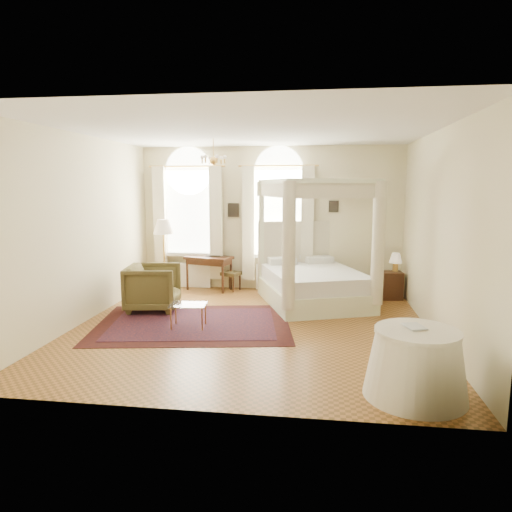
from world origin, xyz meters
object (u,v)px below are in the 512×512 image
at_px(canopy_bed, 314,276).
at_px(side_table, 416,364).
at_px(nightstand, 392,285).
at_px(floor_lamp, 163,231).
at_px(armchair, 153,287).
at_px(writing_desk, 209,261).
at_px(stool, 231,275).
at_px(coffee_table, 188,306).

distance_m(canopy_bed, side_table, 4.24).
distance_m(nightstand, floor_lamp, 5.09).
distance_m(nightstand, armchair, 5.00).
distance_m(writing_desk, stool, 0.61).
bearing_deg(side_table, writing_desk, 125.92).
distance_m(nightstand, side_table, 4.71).
bearing_deg(writing_desk, nightstand, -4.57).
bearing_deg(nightstand, stool, 174.75).
xyz_separation_m(canopy_bed, side_table, (1.20, -4.07, -0.18)).
bearing_deg(canopy_bed, armchair, -163.78).
xyz_separation_m(writing_desk, floor_lamp, (-0.87, -0.60, 0.76)).
distance_m(stool, armchair, 2.21).
bearing_deg(stool, canopy_bed, -26.54).
relative_size(writing_desk, coffee_table, 1.81).
xyz_separation_m(stool, armchair, (-1.20, -1.85, 0.08)).
relative_size(canopy_bed, nightstand, 4.75).
distance_m(armchair, floor_lamp, 1.61).
relative_size(nightstand, armchair, 0.60).
bearing_deg(floor_lamp, canopy_bed, -6.05).
bearing_deg(stool, coffee_table, -93.97).
bearing_deg(armchair, floor_lamp, 0.68).
relative_size(writing_desk, armchair, 1.18).
bearing_deg(coffee_table, armchair, 134.57).
bearing_deg(coffee_table, writing_desk, 96.52).
xyz_separation_m(canopy_bed, nightstand, (1.65, 0.63, -0.28)).
xyz_separation_m(writing_desk, stool, (0.53, 0.00, -0.31)).
bearing_deg(side_table, floor_lamp, 135.55).
xyz_separation_m(writing_desk, armchair, (-0.67, -1.85, -0.23)).
height_order(nightstand, writing_desk, writing_desk).
bearing_deg(canopy_bed, nightstand, 20.71).
relative_size(writing_desk, floor_lamp, 0.69).
bearing_deg(writing_desk, side_table, -54.08).
distance_m(nightstand, writing_desk, 4.12).
height_order(armchair, floor_lamp, floor_lamp).
distance_m(floor_lamp, side_table, 6.39).
relative_size(writing_desk, stool, 2.35).
height_order(canopy_bed, stool, canopy_bed).
height_order(armchair, side_table, armchair).
relative_size(canopy_bed, armchair, 2.87).
xyz_separation_m(nightstand, floor_lamp, (-4.95, -0.28, 1.14)).
bearing_deg(armchair, writing_desk, -28.11).
bearing_deg(canopy_bed, coffee_table, -137.70).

